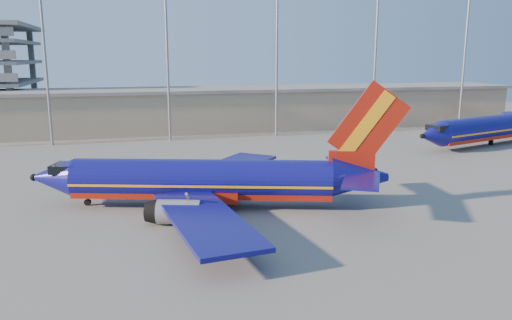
# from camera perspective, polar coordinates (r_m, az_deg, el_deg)

# --- Properties ---
(ground) EXTENTS (220.00, 220.00, 0.00)m
(ground) POSITION_cam_1_polar(r_m,az_deg,el_deg) (48.19, 0.76, -6.37)
(ground) COLOR slate
(ground) RESTS_ON ground
(terminal_building) EXTENTS (122.00, 16.00, 8.50)m
(terminal_building) POSITION_cam_1_polar(r_m,az_deg,el_deg) (105.06, -2.17, 5.99)
(terminal_building) COLOR gray
(terminal_building) RESTS_ON ground
(light_mast_row) EXTENTS (101.60, 1.60, 28.65)m
(light_mast_row) POSITION_cam_1_polar(r_m,az_deg,el_deg) (91.79, -3.75, 13.40)
(light_mast_row) COLOR gray
(light_mast_row) RESTS_ON ground
(aircraft_main) EXTENTS (36.81, 34.87, 12.80)m
(aircraft_main) POSITION_cam_1_polar(r_m,az_deg,el_deg) (50.32, -5.17, -2.39)
(aircraft_main) COLOR navy
(aircraft_main) RESTS_ON ground
(aircraft_second) EXTENTS (37.72, 19.69, 13.18)m
(aircraft_second) POSITION_cam_1_polar(r_m,az_deg,el_deg) (95.39, 25.72, 3.44)
(aircraft_second) COLOR navy
(aircraft_second) RESTS_ON ground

